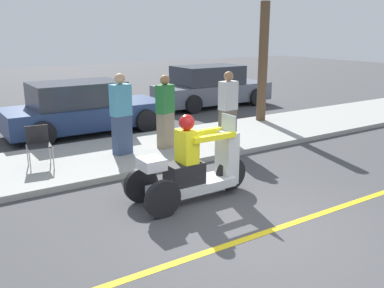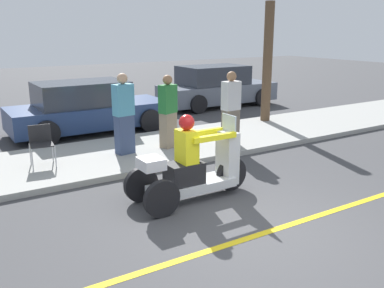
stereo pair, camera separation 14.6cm
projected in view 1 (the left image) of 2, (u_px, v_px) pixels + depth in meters
The scene contains 11 objects.
ground_plane at pixel (260, 234), 6.09m from camera, with size 60.00×60.00×0.00m, color #424244.
lane_stripe at pixel (255, 236), 6.04m from camera, with size 24.00×0.12×0.01m.
sidewalk_strip at pixel (125, 154), 9.79m from camera, with size 28.00×2.80×0.12m.
motorcycle_trike at pixel (193, 170), 7.22m from camera, with size 2.22×0.84×1.49m.
spectator_end_of_line at pixel (121, 116), 9.37m from camera, with size 0.46×0.32×1.79m.
spectator_by_tree at pixel (165, 113), 9.89m from camera, with size 0.46×0.36×1.70m.
spectator_far_back at pixel (228, 110), 10.14m from camera, with size 0.44×0.28×1.76m.
folding_chair_set_back at pixel (38, 142), 8.62m from camera, with size 0.51×0.51×0.82m.
parked_car_lot_right at pixel (83, 109), 11.87m from camera, with size 4.39×1.96×1.43m.
parked_car_lot_center at pixel (211, 87), 16.00m from camera, with size 4.41×1.96×1.51m.
tree_trunk at pixel (263, 62), 12.66m from camera, with size 0.28×0.28×3.48m.
Camera 1 is at (-3.85, -4.10, 2.84)m, focal length 40.00 mm.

